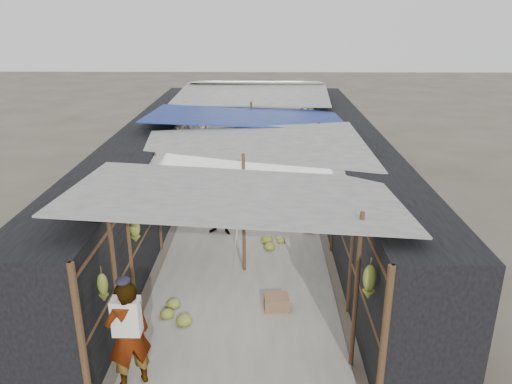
# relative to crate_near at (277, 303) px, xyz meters

# --- Properties ---
(ground) EXTENTS (80.00, 80.00, 0.00)m
(ground) POSITION_rel_crate_near_xyz_m (-0.66, -1.53, -0.14)
(ground) COLOR #6B6356
(ground) RESTS_ON ground
(aisle_slab) EXTENTS (3.60, 16.00, 0.02)m
(aisle_slab) POSITION_rel_crate_near_xyz_m (-0.66, 4.97, -0.13)
(aisle_slab) COLOR #9E998E
(aisle_slab) RESTS_ON ground
(stall_left) EXTENTS (1.40, 15.00, 2.30)m
(stall_left) POSITION_rel_crate_near_xyz_m (-3.36, 4.97, 1.01)
(stall_left) COLOR black
(stall_left) RESTS_ON ground
(stall_right) EXTENTS (1.40, 15.00, 2.30)m
(stall_right) POSITION_rel_crate_near_xyz_m (2.04, 4.97, 1.01)
(stall_right) COLOR black
(stall_right) RESTS_ON ground
(crate_near) EXTENTS (0.48, 0.39, 0.27)m
(crate_near) POSITION_rel_crate_near_xyz_m (0.00, 0.00, 0.00)
(crate_near) COLOR #916B49
(crate_near) RESTS_ON ground
(crate_mid) EXTENTS (0.66, 0.60, 0.32)m
(crate_mid) POSITION_rel_crate_near_xyz_m (0.54, 5.22, 0.03)
(crate_mid) COLOR #916B49
(crate_mid) RESTS_ON ground
(crate_back) EXTENTS (0.56, 0.51, 0.29)m
(crate_back) POSITION_rel_crate_near_xyz_m (-1.03, 7.93, 0.01)
(crate_back) COLOR #916B49
(crate_back) RESTS_ON ground
(black_basin) EXTENTS (0.66, 0.66, 0.20)m
(black_basin) POSITION_rel_crate_near_xyz_m (0.36, 5.30, -0.04)
(black_basin) COLOR black
(black_basin) RESTS_ON ground
(vendor_elderly) EXTENTS (0.76, 0.69, 1.74)m
(vendor_elderly) POSITION_rel_crate_near_xyz_m (-2.18, -2.03, 0.74)
(vendor_elderly) COLOR silver
(vendor_elderly) RESTS_ON ground
(shopper_blue) EXTENTS (0.80, 0.69, 1.43)m
(shopper_blue) POSITION_rel_crate_near_xyz_m (-1.28, 3.34, 0.58)
(shopper_blue) COLOR #2144A6
(shopper_blue) RESTS_ON ground
(vendor_seated) EXTENTS (0.52, 0.61, 0.82)m
(vendor_seated) POSITION_rel_crate_near_xyz_m (1.04, 9.63, 0.27)
(vendor_seated) COLOR #504945
(vendor_seated) RESTS_ON ground
(market_canopy) EXTENTS (5.62, 15.20, 2.77)m
(market_canopy) POSITION_rel_crate_near_xyz_m (-0.63, 5.31, 2.28)
(market_canopy) COLOR brown
(market_canopy) RESTS_ON ground
(hanging_bananas) EXTENTS (3.96, 14.21, 0.77)m
(hanging_bananas) POSITION_rel_crate_near_xyz_m (-0.72, 5.01, 1.52)
(hanging_bananas) COLOR olive
(hanging_bananas) RESTS_ON ground
(floor_bananas) EXTENTS (3.56, 7.75, 0.34)m
(floor_bananas) POSITION_rel_crate_near_xyz_m (-0.59, 3.41, 0.02)
(floor_bananas) COLOR olive
(floor_bananas) RESTS_ON ground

